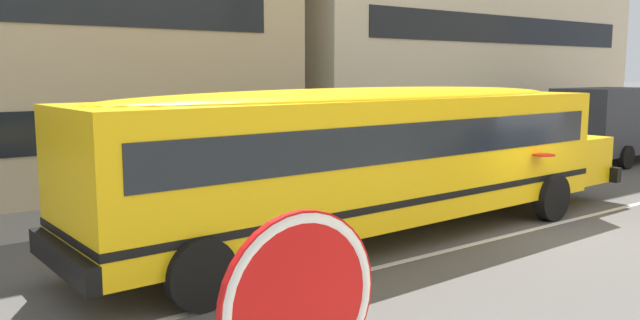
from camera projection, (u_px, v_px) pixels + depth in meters
ground_plane at (536, 229)px, 13.91m from camera, size 400.00×400.00×0.00m
sidewalk_far at (338, 184)px, 19.49m from camera, size 120.00×3.00×0.01m
lane_centreline at (536, 229)px, 13.91m from camera, size 110.00×0.16×0.01m
school_bus at (379, 150)px, 12.89m from camera, size 13.97×3.32×3.11m
box_truck at (616, 122)px, 23.96m from camera, size 6.09×2.58×2.82m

